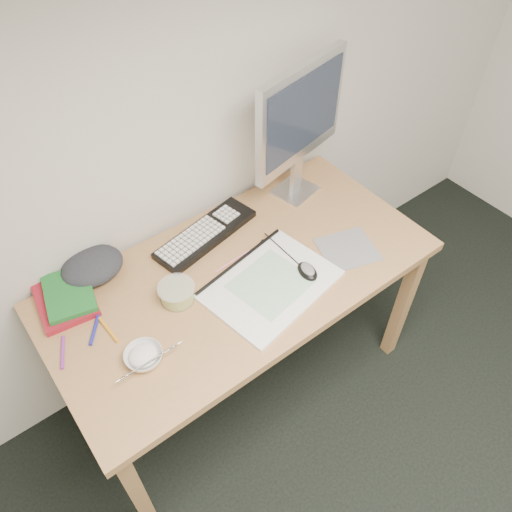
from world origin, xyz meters
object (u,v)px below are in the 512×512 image
(sketchpad, at_px, (271,285))
(rice_bowl, at_px, (144,357))
(monitor, at_px, (300,118))
(desk, at_px, (241,287))
(keyboard, at_px, (206,234))

(sketchpad, bearing_deg, rice_bowl, 169.64)
(monitor, bearing_deg, rice_bowl, -171.78)
(rice_bowl, bearing_deg, desk, 13.54)
(keyboard, bearing_deg, sketchpad, -93.80)
(keyboard, distance_m, monitor, 0.56)
(desk, bearing_deg, sketchpad, -67.22)
(sketchpad, height_order, rice_bowl, rice_bowl)
(desk, distance_m, monitor, 0.66)
(desk, distance_m, keyboard, 0.25)
(keyboard, distance_m, rice_bowl, 0.56)
(sketchpad, relative_size, rice_bowl, 3.73)
(monitor, height_order, rice_bowl, monitor)
(sketchpad, bearing_deg, desk, 102.98)
(desk, height_order, sketchpad, sketchpad)
(sketchpad, xyz_separation_m, keyboard, (-0.04, 0.34, 0.01))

